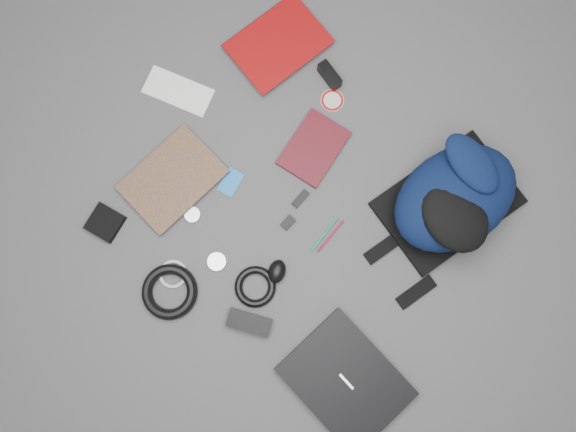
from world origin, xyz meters
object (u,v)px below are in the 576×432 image
Objects in this scene: backpack at (455,198)px; textbook_red at (257,19)px; power_brick at (249,323)px; laptop at (346,381)px; mouse at (277,272)px; comic_book at (150,155)px; pouch at (105,223)px; compact_camera at (330,75)px; dvd_case at (314,148)px.

backpack reaches higher than textbook_red.
laptop is at bearing -14.70° from power_brick.
laptop is 0.37m from mouse.
pouch is (0.02, -0.24, 0.00)m from comic_book.
laptop is at bearing -2.62° from comic_book.
laptop is 3.58× the size of pouch.
textbook_red and power_brick have the same top height.
compact_camera is (-0.58, 0.72, 0.01)m from laptop.
laptop is at bearing -32.84° from compact_camera.
compact_camera reaches higher than dvd_case.
compact_camera is at bearing 139.34° from laptop.
textbook_red is at bearing 104.86° from power_brick.
laptop is 0.70m from dvd_case.
pouch is (-0.28, -0.78, -0.01)m from compact_camera.
laptop is 4.61× the size of mouse.
mouse is at bearing -33.68° from textbook_red.
textbook_red is 1.39× the size of dvd_case.
backpack is 0.56m from mouse.
dvd_case is 2.89× the size of mouse.
backpack is 1.04m from pouch.
compact_camera reaches higher than power_brick.
dvd_case is at bearing -148.00° from backpack.
compact_camera is at bearing 70.36° from comic_book.
mouse reaches higher than comic_book.
mouse is at bearing 20.50° from pouch.
backpack is 4.67× the size of pouch.
compact_camera is (-0.52, 0.11, -0.07)m from backpack.
pouch is at bearing -165.66° from laptop.
power_brick is at bearing -77.33° from dvd_case.
laptop is 0.33m from power_brick.
laptop is 1.59× the size of dvd_case.
backpack is 6.00× the size of mouse.
compact_camera is 0.96× the size of pouch.
laptop is 1.15× the size of comic_book.
textbook_red is (-0.82, 0.13, -0.07)m from backpack.
dvd_case is 1.63× the size of power_brick.
compact_camera reaches higher than laptop.
mouse reaches higher than power_brick.
pouch is at bearing -121.65° from backpack.
mouse is at bearing 77.23° from power_brick.
backpack is 1.50× the size of comic_book.
power_brick is at bearing -12.43° from comic_book.
backpack is 0.45m from dvd_case.
comic_book is 0.50m from dvd_case.
pouch is at bearing -75.25° from comic_book.
backpack reaches higher than laptop.
pouch is (-0.80, -0.66, -0.08)m from backpack.
mouse is at bearing 3.65° from comic_book.
pouch is at bearing -179.06° from mouse.
mouse is at bearing -103.03° from backpack.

